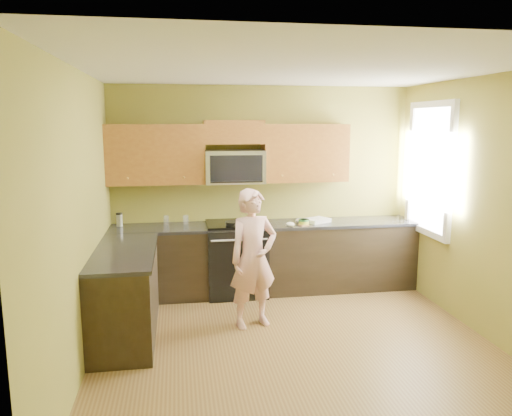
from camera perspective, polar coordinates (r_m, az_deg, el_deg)
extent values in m
plane|color=brown|center=(5.11, 4.72, -15.87)|extent=(4.00, 4.00, 0.00)
plane|color=white|center=(4.63, 5.21, 15.84)|extent=(4.00, 4.00, 0.00)
plane|color=olive|center=(6.62, 0.75, 2.36)|extent=(4.00, 0.00, 4.00)
plane|color=olive|center=(2.84, 14.88, -8.21)|extent=(4.00, 0.00, 4.00)
plane|color=olive|center=(4.63, -19.84, -1.51)|extent=(0.00, 4.00, 4.00)
plane|color=olive|center=(5.52, 25.54, -0.13)|extent=(0.00, 4.00, 4.00)
cube|color=black|center=(6.51, 1.18, -5.95)|extent=(4.00, 0.60, 0.88)
cube|color=black|center=(5.39, -14.92, -9.69)|extent=(0.60, 1.60, 0.88)
cube|color=black|center=(6.39, 1.21, -2.01)|extent=(4.00, 0.62, 0.04)
cube|color=black|center=(5.26, -15.04, -4.96)|extent=(0.62, 1.60, 0.04)
cube|color=brown|center=(6.34, -2.59, 8.82)|extent=(0.76, 0.33, 0.30)
imported|color=#E97C74|center=(5.35, -0.32, -5.90)|extent=(0.64, 0.52, 1.52)
cube|color=#B27F47|center=(6.30, 5.54, -1.98)|extent=(0.14, 0.14, 0.01)
ellipsoid|color=silver|center=(6.20, 4.01, -1.92)|extent=(0.12, 0.13, 0.06)
ellipsoid|color=silver|center=(6.43, 5.14, -1.50)|extent=(0.14, 0.15, 0.07)
cube|color=white|center=(6.53, 7.11, -1.42)|extent=(0.38, 0.35, 0.05)
cylinder|color=silver|center=(6.39, -8.19, -1.38)|extent=(0.08, 0.08, 0.12)
cylinder|color=silver|center=(6.41, -10.42, -1.40)|extent=(0.08, 0.08, 0.12)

